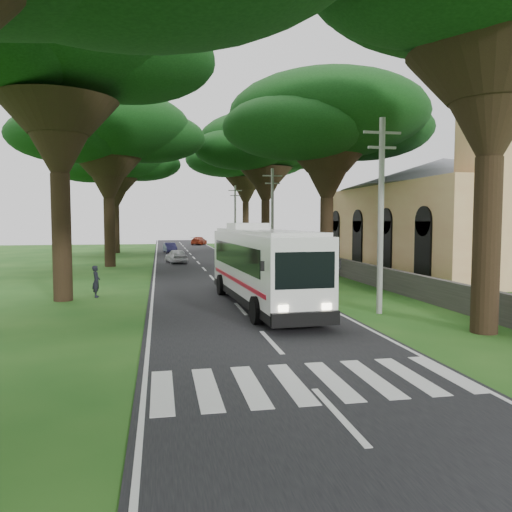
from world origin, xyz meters
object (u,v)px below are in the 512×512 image
church (444,206)px  distant_car_b (170,248)px  pole_far (235,218)px  coach_bus (262,265)px  pole_near (381,212)px  pole_mid (272,216)px  distant_car_a (176,256)px  distant_car_c (199,241)px  pedestrian (96,281)px

church → distant_car_b: church is taller
pole_far → coach_bus: pole_far is taller
church → pole_far: 27.41m
church → pole_near: 19.88m
pole_near → coach_bus: bearing=147.8°
church → coach_bus: size_ratio=2.04×
church → pole_near: size_ratio=3.00×
pole_mid → pole_near: bearing=-90.0°
pole_near → distant_car_b: 41.93m
pole_near → distant_car_a: (-7.45, 26.12, -3.52)m
coach_bus → distant_car_c: (1.56, 56.49, -1.19)m
coach_bus → pedestrian: coach_bus is taller
pole_mid → distant_car_c: size_ratio=1.85×
pole_mid → pole_far: bearing=90.0°
coach_bus → distant_car_b: coach_bus is taller
pole_near → distant_car_c: bearing=92.8°
pole_mid → distant_car_a: (-7.45, 6.12, -3.52)m
coach_bus → pedestrian: bearing=149.5°
pole_near → distant_car_a: 27.39m
pole_near → pole_far: size_ratio=1.00×
pole_far → pedestrian: pole_far is taller
coach_bus → pedestrian: (-7.65, 3.98, -1.05)m
pole_far → distant_car_c: size_ratio=1.85×
church → distant_car_b: (-20.08, 25.52, -4.30)m
church → distant_car_b: size_ratio=6.81×
church → pedestrian: size_ratio=15.01×
distant_car_b → coach_bus: bearing=-92.6°
distant_car_b → distant_car_c: 18.84m
church → distant_car_c: size_ratio=5.54×
church → pole_mid: (-12.36, 4.45, -0.73)m
pole_near → distant_car_b: (-7.71, 41.06, -3.57)m
pole_mid → coach_bus: bearing=-104.4°
distant_car_b → pole_near: bearing=-86.9°
distant_car_b → pedestrian: (-4.35, -34.30, 0.19)m
distant_car_a → pedestrian: size_ratio=2.31×
distant_car_b → pole_far: bearing=-15.4°
church → pole_far: size_ratio=3.00×
pole_near → church: bearing=51.5°
pole_far → pole_near: bearing=-90.0°
pole_near → coach_bus: (-4.42, 2.78, -2.33)m
distant_car_a → distant_car_c: (4.60, 33.15, -0.00)m
pole_mid → distant_car_c: 39.53m
distant_car_c → pole_far: bearing=117.5°
distant_car_c → pole_near: bearing=111.9°
distant_car_c → pedestrian: (-9.20, -52.50, 0.14)m
church → distant_car_b: bearing=128.2°
pole_mid → distant_car_b: size_ratio=2.27×
pole_near → pole_far: same height
church → distant_car_c: 46.49m
church → pedestrian: bearing=-160.2°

